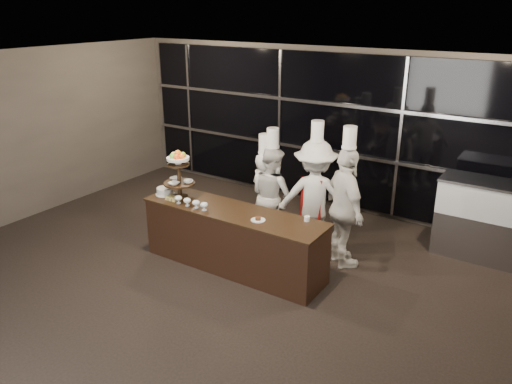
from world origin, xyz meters
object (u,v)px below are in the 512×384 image
Objects in this scene: buffet_counter at (233,239)px; chef_a at (264,195)px; layer_cake at (165,191)px; chef_d at (345,207)px; display_case at (487,216)px; chef_c at (315,197)px; display_stand at (179,171)px; chef_b at (272,195)px.

buffet_counter is 1.12m from chef_a.
chef_d is at bearing 21.48° from layer_cake.
chef_c reaches higher than display_case.
display_stand is 4.72m from display_case.
chef_b reaches higher than layer_cake.
display_stand is at bearing -146.22° from chef_c.
buffet_counter is 1.33× the size of chef_d.
chef_a is (-3.16, -1.31, 0.10)m from display_case.
chef_c is 0.99× the size of chef_d.
buffet_counter is at bearing -82.83° from chef_a.
chef_c is at bearing 6.61° from chef_b.
display_stand reaches higher than buffet_counter.
layer_cake is (-1.26, -0.05, 0.51)m from buffet_counter.
display_case is at bearing 23.32° from chef_b.
chef_c is at bearing 6.00° from chef_a.
chef_d reaches higher than display_stand.
display_case is at bearing 30.50° from display_stand.
display_case is 2.23m from chef_d.
chef_d is (1.45, -0.10, 0.14)m from chef_a.
chef_a reaches higher than layer_cake.
display_stand is at bearing 10.91° from layer_cake.
chef_a is 0.86× the size of chef_c.
buffet_counter is at bearing -122.10° from chef_c.
chef_b reaches higher than buffet_counter.
chef_b is 0.91× the size of chef_c.
display_case is at bearing 22.50° from chef_a.
chef_a is at bearing -157.50° from display_case.
chef_a is at bearing -174.00° from chef_c.
chef_d reaches higher than chef_b.
chef_c is at bearing 31.25° from layer_cake.
chef_d reaches higher than chef_c.
layer_cake reaches higher than buffet_counter.
chef_d is at bearing -4.01° from chef_a.
chef_d is at bearing 22.58° from display_stand.
buffet_counter is at bearing -143.77° from chef_d.
buffet_counter is at bearing 2.27° from layer_cake.
display_case is 0.68× the size of chef_c.
chef_b is 1.31m from chef_d.
layer_cake is 2.76m from chef_d.
chef_c reaches higher than chef_a.
chef_c reaches higher than display_stand.
chef_d is (2.31, 0.96, -0.41)m from display_stand.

